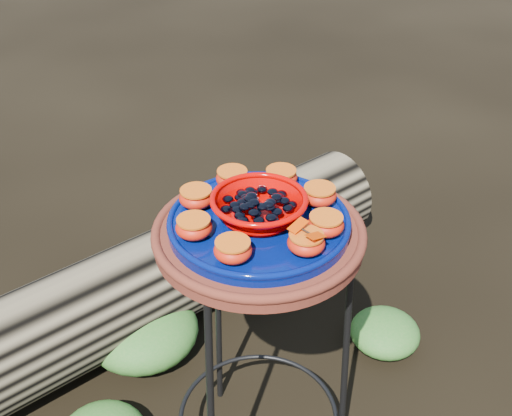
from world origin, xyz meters
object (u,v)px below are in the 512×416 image
plant_stand (258,360)px  red_bowl (259,208)px  terracotta_saucer (259,236)px  driftwood_log (162,277)px  cobalt_plate (259,224)px

plant_stand → red_bowl: (0.00, 0.00, 0.44)m
terracotta_saucer → driftwood_log: size_ratio=0.26×
red_bowl → driftwood_log: bearing=89.7°
driftwood_log → terracotta_saucer: bearing=-90.3°
plant_stand → cobalt_plate: size_ratio=1.89×
driftwood_log → cobalt_plate: bearing=-90.3°
terracotta_saucer → cobalt_plate: 0.03m
plant_stand → cobalt_plate: bearing=0.0°
plant_stand → red_bowl: 0.44m
cobalt_plate → driftwood_log: 0.86m
cobalt_plate → terracotta_saucer: bearing=0.0°
cobalt_plate → red_bowl: (0.00, 0.00, 0.04)m
plant_stand → cobalt_plate: 0.40m
terracotta_saucer → driftwood_log: 0.84m
terracotta_saucer → red_bowl: 0.07m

